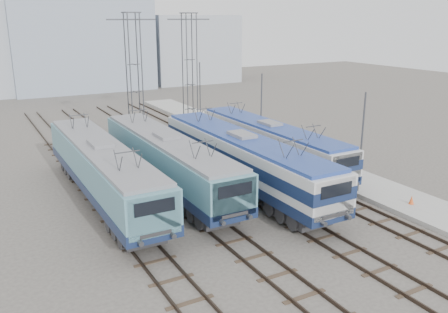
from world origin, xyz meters
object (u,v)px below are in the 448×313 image
Objects in this scene: catenary_tower_east at (190,68)px; mast_front at (361,145)px; locomotive_center_left at (168,159)px; mast_rear at (200,95)px; mast_mid at (261,114)px; locomotive_center_right at (243,157)px; catenary_tower_west at (134,74)px; locomotive_far_left at (103,168)px; locomotive_far_right at (271,141)px; safety_cone at (412,200)px.

catenary_tower_east is 1.71× the size of mast_front.
locomotive_center_left is 20.21m from mast_rear.
mast_rear is (0.00, 12.00, 0.00)m from mast_mid.
locomotive_center_right is 16.18m from catenary_tower_west.
locomotive_center_right reaches higher than locomotive_far_left.
locomotive_far_left is 16.87m from mast_front.
locomotive_far_right is at bearing -88.99° from catenary_tower_east.
locomotive_far_right is at bearing 105.29° from safety_cone.
locomotive_far_left is 9.31m from locomotive_center_right.
catenary_tower_west is 1.71× the size of mast_mid.
mast_front is at bearing -66.73° from catenary_tower_west.
catenary_tower_west is 12.16m from mast_mid.
locomotive_center_right is at bearing -130.43° from mast_mid.
safety_cone is (1.21, -15.42, -2.93)m from mast_mid.
locomotive_far_left is at bearing 165.29° from locomotive_center_right.
locomotive_center_left is 17.91m from catenary_tower_east.
locomotive_center_left is 1.06× the size of locomotive_far_right.
locomotive_far_right is at bearing 35.67° from locomotive_center_right.
mast_rear is (15.35, 17.09, 1.17)m from locomotive_far_left.
locomotive_center_left is 12.96m from mast_front.
mast_front reaches higher than safety_cone.
mast_mid is at bearing 18.35° from locomotive_far_left.
catenary_tower_west reaches higher than locomotive_far_right.
catenary_tower_east is at bearing 59.76° from locomotive_center_left.
mast_mid is (2.10, -10.00, -3.14)m from catenary_tower_east.
catenary_tower_east is at bearing 91.01° from locomotive_far_right.
catenary_tower_west reaches higher than locomotive_far_left.
safety_cone is (3.31, -25.42, -6.07)m from catenary_tower_east.
locomotive_center_right is 2.70× the size of mast_mid.
catenary_tower_west reaches higher than safety_cone.
locomotive_far_left is 2.68× the size of mast_mid.
locomotive_far_left is at bearing -178.95° from locomotive_center_left.
mast_rear is at bearing 57.46° from locomotive_center_left.
catenary_tower_west is 6.80m from catenary_tower_east.
mast_mid is at bearing 49.57° from locomotive_center_right.
catenary_tower_east is at bearing 101.86° from mast_mid.
locomotive_far_left is 34.38× the size of safety_cone.
mast_front is at bearing -90.00° from mast_mid.
locomotive_center_right is at bearing -144.33° from locomotive_far_right.
mast_mid is 12.00m from mast_rear.
catenary_tower_east is at bearing 17.10° from catenary_tower_west.
mast_rear is at bearing 43.60° from catenary_tower_east.
locomotive_center_left is 2.65× the size of mast_front.
catenary_tower_west is at bearing 112.73° from safety_cone.
locomotive_far_right is 8.09m from mast_front.
locomotive_far_left is 19.60m from safety_cone.
safety_cone is (12.06, -10.41, -1.73)m from locomotive_center_left.
mast_rear is at bearing 90.00° from mast_mid.
locomotive_center_left is 0.98× the size of locomotive_center_right.
catenary_tower_east is 26.34m from safety_cone.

